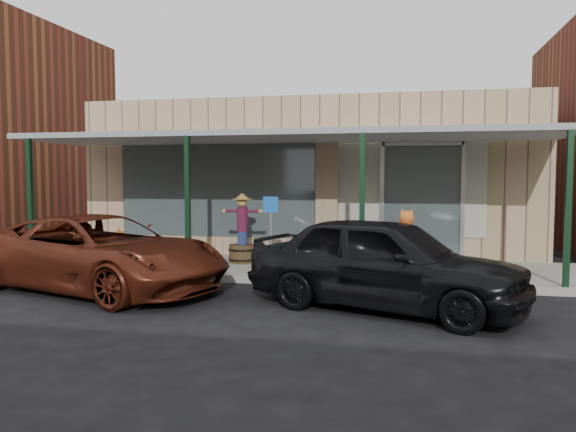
% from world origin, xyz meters
% --- Properties ---
extents(ground, '(120.00, 120.00, 0.00)m').
position_xyz_m(ground, '(0.00, 0.00, 0.00)').
color(ground, black).
rests_on(ground, ground).
extents(sidewalk, '(40.00, 3.20, 0.15)m').
position_xyz_m(sidewalk, '(0.00, 3.60, 0.07)').
color(sidewalk, gray).
rests_on(sidewalk, ground).
extents(storefront, '(12.00, 6.25, 4.20)m').
position_xyz_m(storefront, '(-0.00, 8.16, 2.09)').
color(storefront, tan).
rests_on(storefront, ground).
extents(awning, '(12.00, 3.00, 3.04)m').
position_xyz_m(awning, '(0.00, 3.56, 3.01)').
color(awning, gray).
rests_on(awning, ground).
extents(block_buildings_near, '(61.00, 8.00, 8.00)m').
position_xyz_m(block_buildings_near, '(2.01, 9.20, 3.77)').
color(block_buildings_near, brown).
rests_on(block_buildings_near, ground).
extents(barrel_scarecrow, '(0.97, 0.77, 1.62)m').
position_xyz_m(barrel_scarecrow, '(-1.10, 3.73, 0.70)').
color(barrel_scarecrow, '#4C391E').
rests_on(barrel_scarecrow, sidewalk).
extents(barrel_pumpkin, '(0.73, 0.73, 0.76)m').
position_xyz_m(barrel_pumpkin, '(-4.13, 3.52, 0.42)').
color(barrel_pumpkin, '#4C391E').
rests_on(barrel_pumpkin, sidewalk).
extents(handicap_sign, '(0.33, 0.05, 1.59)m').
position_xyz_m(handicap_sign, '(-0.13, 2.55, 1.17)').
color(handicap_sign, gray).
rests_on(handicap_sign, sidewalk).
extents(parked_sedan, '(4.86, 3.25, 1.59)m').
position_xyz_m(parked_sedan, '(2.33, 0.34, 0.77)').
color(parked_sedan, black).
rests_on(parked_sedan, ground).
extents(car_maroon, '(5.63, 3.83, 1.43)m').
position_xyz_m(car_maroon, '(-3.00, 0.75, 0.72)').
color(car_maroon, '#551E11').
rests_on(car_maroon, ground).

